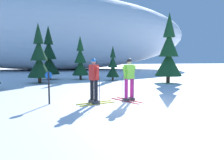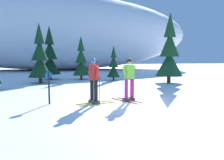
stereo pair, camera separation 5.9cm
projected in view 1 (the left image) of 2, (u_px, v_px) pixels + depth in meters
ground_plane at (131, 103)px, 9.28m from camera, size 120.00×120.00×0.00m
skier_red_jacket at (94, 80)px, 8.95m from camera, size 1.66×0.91×1.85m
skier_lime_jacket at (129, 79)px, 9.51m from camera, size 1.09×1.71×1.85m
pine_tree_left at (39, 58)px, 16.48m from camera, size 1.74×1.74×4.50m
pine_tree_center_left at (49, 57)px, 19.30m from camera, size 1.81×1.81×4.69m
pine_tree_center_right at (80, 61)px, 19.39m from camera, size 1.48×1.48×3.82m
pine_tree_right at (113, 66)px, 18.62m from camera, size 1.13×1.13×2.92m
pine_tree_far_right at (169, 54)px, 16.66m from camera, size 2.03×2.03×5.27m
snow_ridge_background at (55, 33)px, 35.54m from camera, size 44.86×19.16×11.87m
trail_marker_post at (49, 86)px, 8.90m from camera, size 0.28×0.07×1.32m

